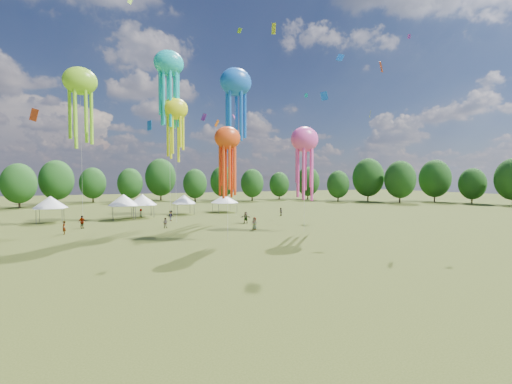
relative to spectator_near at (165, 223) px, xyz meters
name	(u,v)px	position (x,y,z in m)	size (l,w,h in m)	color
ground	(391,316)	(4.99, -37.10, -0.77)	(300.00, 300.00, 0.00)	#384416
spectator_near	(165,223)	(0.00, 0.00, 0.00)	(0.75, 0.58, 1.53)	gray
spectators_far	(193,218)	(5.08, 3.86, 0.11)	(36.26, 23.36, 1.86)	gray
festival_tents	(150,200)	(0.14, 16.04, 2.39)	(36.95, 9.73, 4.40)	#47474C
show_kites	(199,104)	(6.56, 5.38, 18.62)	(31.64, 27.43, 27.99)	#F5FF1A
small_kites	(178,37)	(3.30, 5.30, 28.92)	(67.01, 65.43, 42.99)	#F5FF1A
treeline	(148,181)	(1.12, 25.42, 5.78)	(201.57, 95.24, 13.43)	#38281C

